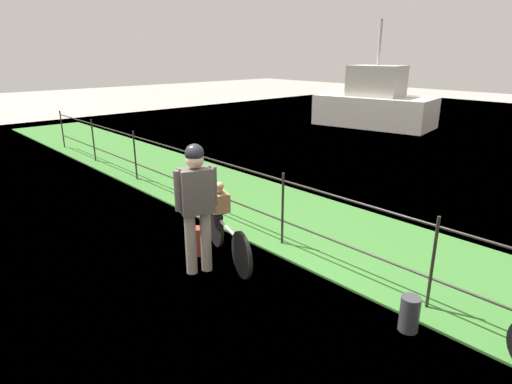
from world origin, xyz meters
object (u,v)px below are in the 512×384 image
terrier_dog (218,187)px  cyclist_person (196,198)px  mooring_bollard (409,314)px  backpack_on_paving (198,241)px  moored_boat_near (375,104)px  wooden_crate (217,201)px  bicycle_main (227,237)px

terrier_dog → cyclist_person: bearing=-59.5°
mooring_bollard → cyclist_person: bearing=-160.7°
backpack_on_paving → moored_boat_near: 12.21m
mooring_bollard → wooden_crate: bearing=-174.6°
wooden_crate → cyclist_person: bearing=-58.2°
wooden_crate → cyclist_person: cyclist_person is taller
bicycle_main → backpack_on_paving: bicycle_main is taller
cyclist_person → moored_boat_near: bearing=113.5°
bicycle_main → mooring_bollard: 2.52m
wooden_crate → bicycle_main: bearing=-18.3°
cyclist_person → backpack_on_paving: (-0.41, 0.28, -0.80)m
backpack_on_paving → mooring_bollard: (2.88, 0.59, -0.01)m
wooden_crate → backpack_on_paving: (-0.04, -0.32, -0.53)m
cyclist_person → moored_boat_near: size_ratio=0.37×
terrier_dog → backpack_on_paving: (-0.07, -0.31, -0.74)m
mooring_bollard → moored_boat_near: moored_boat_near is taller
bicycle_main → terrier_dog: 0.70m
moored_boat_near → wooden_crate: bearing=-67.0°
wooden_crate → mooring_bollard: (2.83, 0.27, -0.54)m
bicycle_main → terrier_dog: (-0.33, 0.11, 0.62)m
bicycle_main → mooring_bollard: size_ratio=4.11×
cyclist_person → mooring_bollard: bearing=19.3°
terrier_dog → mooring_bollard: size_ratio=0.86×
mooring_bollard → terrier_dog: bearing=-174.4°
bicycle_main → cyclist_person: bearing=-87.5°
wooden_crate → backpack_on_paving: 0.62m
wooden_crate → backpack_on_paving: bearing=-97.7°
mooring_bollard → moored_boat_near: bearing=125.0°
wooden_crate → mooring_bollard: bearing=5.4°
cyclist_person → mooring_bollard: size_ratio=4.45×
bicycle_main → backpack_on_paving: size_ratio=3.89×
cyclist_person → moored_boat_near: 12.61m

